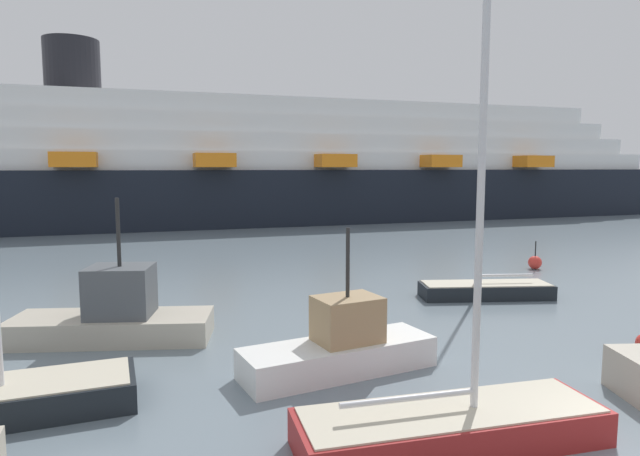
# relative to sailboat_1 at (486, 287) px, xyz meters

# --- Properties ---
(sailboat_1) EXTENTS (5.58, 2.96, 9.79)m
(sailboat_1) POSITION_rel_sailboat_1_xyz_m (0.00, 0.00, 0.00)
(sailboat_1) COLOR black
(sailboat_1) RESTS_ON ground_plane
(sailboat_5) EXTENTS (6.25, 2.37, 9.43)m
(sailboat_5) POSITION_rel_sailboat_1_xyz_m (-8.10, -9.93, 0.02)
(sailboat_5) COLOR maroon
(sailboat_5) RESTS_ON ground_plane
(fishing_boat_0) EXTENTS (5.39, 2.30, 3.84)m
(fishing_boat_0) POSITION_rel_sailboat_1_xyz_m (-8.72, -5.67, 0.22)
(fishing_boat_0) COLOR white
(fishing_boat_0) RESTS_ON ground_plane
(fishing_boat_1) EXTENTS (6.40, 3.65, 4.46)m
(fishing_boat_1) POSITION_rel_sailboat_1_xyz_m (-14.39, -0.82, 0.32)
(fishing_boat_1) COLOR #BCB29E
(fishing_boat_1) RESTS_ON ground_plane
(channel_buoy_0) EXTENTS (0.70, 0.70, 1.50)m
(channel_buoy_0) POSITION_rel_sailboat_1_xyz_m (6.45, 4.51, -0.10)
(channel_buoy_0) COLOR red
(channel_buoy_0) RESTS_ON ground_plane
(cruise_ship) EXTENTS (93.79, 16.07, 16.56)m
(cruise_ship) POSITION_rel_sailboat_1_xyz_m (-1.37, 34.96, 4.86)
(cruise_ship) COLOR black
(cruise_ship) RESTS_ON ground_plane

